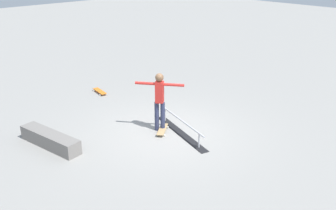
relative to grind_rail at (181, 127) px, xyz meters
name	(u,v)px	position (x,y,z in m)	size (l,w,h in m)	color
ground_plane	(165,132)	(0.37, 0.27, -0.19)	(60.00, 60.00, 0.00)	gray
grind_rail	(181,127)	(0.00, 0.00, 0.00)	(2.58, 0.96, 0.44)	black
skate_ledge	(50,140)	(1.83, 3.06, 0.00)	(2.01, 0.43, 0.39)	gray
skater_main	(160,98)	(0.56, 0.29, 0.81)	(1.16, 0.88, 1.71)	#2D3351
skateboard_main	(162,129)	(0.43, 0.31, -0.12)	(0.64, 0.76, 0.09)	tan
loose_skateboard_orange	(100,91)	(4.42, -0.26, -0.12)	(0.82, 0.36, 0.09)	orange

